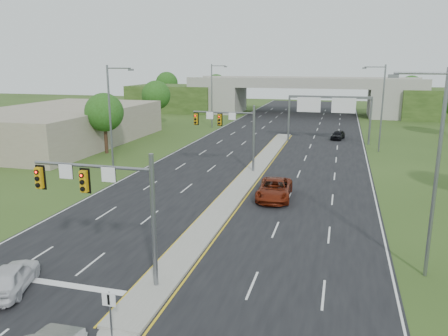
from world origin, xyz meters
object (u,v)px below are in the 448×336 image
car_far_a (274,189)px  car_far_c (338,135)px  signal_mast_near (110,196)px  car_white (11,277)px  signal_mast_far (232,127)px  overpass (303,98)px  keep_right_sign (110,308)px  sign_gantry (328,106)px

car_far_a → car_far_c: 32.09m
signal_mast_near → car_white: bearing=-155.4°
signal_mast_far → overpass: bearing=87.6°
signal_mast_far → car_white: bearing=-99.7°
keep_right_sign → car_far_c: keep_right_sign is taller
keep_right_sign → car_far_c: 53.45m
signal_mast_far → sign_gantry: size_ratio=0.60×
keep_right_sign → car_far_c: bearing=81.1°
overpass → car_far_a: bearing=-86.8°
sign_gantry → car_far_c: bearing=65.0°
overpass → car_far_c: 32.90m
sign_gantry → overpass: 35.75m
keep_right_sign → car_far_a: size_ratio=0.37×
car_far_a → car_far_c: (4.72, 31.74, -0.16)m
sign_gantry → car_white: 49.23m
sign_gantry → overpass: size_ratio=0.14×
keep_right_sign → overpass: 84.55m
car_white → keep_right_sign: bearing=142.1°
keep_right_sign → car_white: keep_right_sign is taller
keep_right_sign → sign_gantry: sign_gantry is taller
sign_gantry → car_far_a: (-3.15, -28.38, -4.40)m
keep_right_sign → car_far_a: keep_right_sign is taller
car_white → car_far_a: 21.42m
keep_right_sign → sign_gantry: bearing=82.3°
signal_mast_near → overpass: size_ratio=0.09×
signal_mast_far → car_far_a: 10.91m
car_far_a → keep_right_sign: bearing=-102.4°
signal_mast_near → signal_mast_far: size_ratio=1.00×
signal_mast_near → car_far_a: (5.79, 16.61, -3.89)m
sign_gantry → car_far_a: bearing=-96.3°
sign_gantry → car_far_a: 28.90m
keep_right_sign → car_white: (-6.88, 2.34, -0.77)m
car_white → car_far_c: (15.13, 50.47, -0.06)m
overpass → car_white: 82.52m
sign_gantry → car_far_c: size_ratio=2.98×
signal_mast_far → car_far_c: bearing=65.8°
signal_mast_near → overpass: 80.11m
signal_mast_near → overpass: (2.26, 80.07, -1.17)m
car_far_c → car_far_a: bearing=-86.3°
signal_mast_far → car_white: size_ratio=1.65×
keep_right_sign → overpass: size_ratio=0.03×
overpass → car_far_c: size_ratio=20.58×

